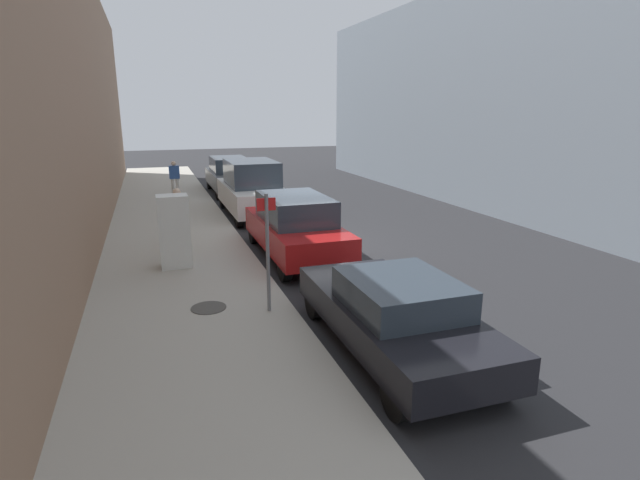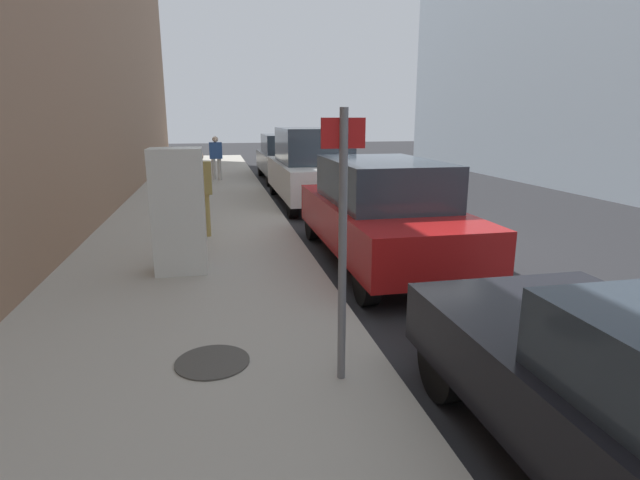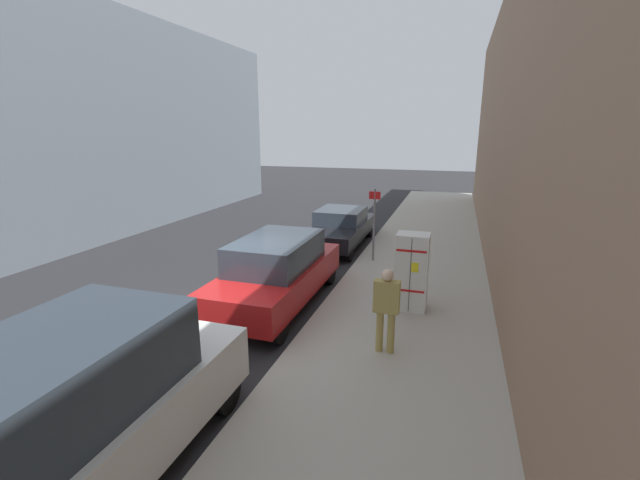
# 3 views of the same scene
# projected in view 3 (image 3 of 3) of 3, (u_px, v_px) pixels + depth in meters

# --- Properties ---
(ground_plane) EXTENTS (80.00, 80.00, 0.00)m
(ground_plane) POSITION_uv_depth(u_px,v_px,m) (226.00, 319.00, 9.98)
(ground_plane) COLOR #28282B
(sidewalk_slab) EXTENTS (3.99, 44.00, 0.17)m
(sidewalk_slab) POSITION_uv_depth(u_px,v_px,m) (397.00, 341.00, 8.80)
(sidewalk_slab) COLOR #B2ADA0
(sidewalk_slab) RESTS_ON ground
(building_facade_near) EXTENTS (2.31, 39.60, 8.62)m
(building_facade_near) POSITION_uv_depth(u_px,v_px,m) (607.00, 129.00, 6.81)
(building_facade_near) COLOR #937056
(building_facade_near) RESTS_ON ground
(discarded_refrigerator) EXTENTS (0.75, 0.62, 1.82)m
(discarded_refrigerator) POSITION_uv_depth(u_px,v_px,m) (412.00, 272.00, 9.98)
(discarded_refrigerator) COLOR silver
(discarded_refrigerator) RESTS_ON sidewalk_slab
(manhole_cover) EXTENTS (0.70, 0.70, 0.02)m
(manhole_cover) POSITION_uv_depth(u_px,v_px,m) (406.00, 268.00, 13.14)
(manhole_cover) COLOR #47443F
(manhole_cover) RESTS_ON sidewalk_slab
(street_sign_post) EXTENTS (0.36, 0.07, 2.33)m
(street_sign_post) POSITION_uv_depth(u_px,v_px,m) (374.00, 221.00, 13.61)
(street_sign_post) COLOR slate
(street_sign_post) RESTS_ON sidewalk_slab
(pedestrian_walking_far) EXTENTS (0.48, 0.22, 1.66)m
(pedestrian_walking_far) POSITION_uv_depth(u_px,v_px,m) (386.00, 305.00, 7.97)
(pedestrian_walking_far) COLOR #A8934C
(pedestrian_walking_far) RESTS_ON sidewalk_slab
(parked_sedan_dark) EXTENTS (1.89, 4.72, 1.38)m
(parked_sedan_dark) POSITION_uv_depth(u_px,v_px,m) (340.00, 227.00, 16.20)
(parked_sedan_dark) COLOR black
(parked_sedan_dark) RESTS_ON ground
(parked_suv_red) EXTENTS (1.88, 4.89, 1.74)m
(parked_suv_red) POSITION_uv_depth(u_px,v_px,m) (277.00, 271.00, 10.61)
(parked_suv_red) COLOR red
(parked_suv_red) RESTS_ON ground
(parked_van_white) EXTENTS (2.02, 5.05, 2.13)m
(parked_van_white) POSITION_uv_depth(u_px,v_px,m) (69.00, 419.00, 4.96)
(parked_van_white) COLOR silver
(parked_van_white) RESTS_ON ground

